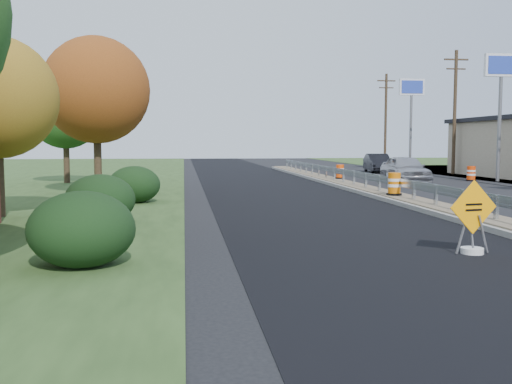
{
  "coord_description": "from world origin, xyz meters",
  "views": [
    {
      "loc": [
        -8.99,
        -17.43,
        2.45
      ],
      "look_at": [
        -7.04,
        -2.0,
        1.1
      ],
      "focal_mm": 40.0,
      "sensor_mm": 36.0,
      "label": 1
    }
  ],
  "objects": [
    {
      "name": "median",
      "position": [
        0.0,
        8.0,
        0.11
      ],
      "size": [
        1.6,
        55.0,
        0.23
      ],
      "color": "gray",
      "rests_on": "ground"
    },
    {
      "name": "pylon_sign_north",
      "position": [
        10.5,
        30.0,
        6.48
      ],
      "size": [
        2.2,
        0.3,
        7.9
      ],
      "color": "slate",
      "rests_on": "ground"
    },
    {
      "name": "hedge_north",
      "position": [
        -11.0,
        6.0,
        0.76
      ],
      "size": [
        2.09,
        2.09,
        1.52
      ],
      "primitive_type": "ellipsoid",
      "color": "black",
      "rests_on": "ground"
    },
    {
      "name": "barrel_shoulder_mid",
      "position": [
        9.2,
        16.86,
        0.46
      ],
      "size": [
        0.65,
        0.65,
        0.95
      ],
      "color": "black",
      "rests_on": "ground"
    },
    {
      "name": "utility_pole_nmid",
      "position": [
        11.5,
        24.0,
        4.93
      ],
      "size": [
        1.9,
        0.26,
        9.4
      ],
      "color": "#473523",
      "rests_on": "ground"
    },
    {
      "name": "car_silver",
      "position": [
        4.17,
        15.29,
        0.85
      ],
      "size": [
        2.36,
        5.12,
        1.7
      ],
      "primitive_type": "imported",
      "rotation": [
        0.0,
        0.0,
        -0.07
      ],
      "color": "#B0B0B4",
      "rests_on": "ground"
    },
    {
      "name": "barrel_median_far",
      "position": [
        0.55,
        16.72,
        0.64
      ],
      "size": [
        0.59,
        0.59,
        0.86
      ],
      "color": "black",
      "rests_on": "median"
    },
    {
      "name": "barrel_shoulder_far",
      "position": [
        8.64,
        27.82,
        0.4
      ],
      "size": [
        0.57,
        0.57,
        0.83
      ],
      "color": "black",
      "rests_on": "ground"
    },
    {
      "name": "hedge_mid",
      "position": [
        -11.5,
        0.0,
        0.76
      ],
      "size": [
        2.09,
        2.09,
        1.52
      ],
      "primitive_type": "ellipsoid",
      "color": "black",
      "rests_on": "ground"
    },
    {
      "name": "pylon_sign_mid",
      "position": [
        10.5,
        16.0,
        6.48
      ],
      "size": [
        2.2,
        0.3,
        7.9
      ],
      "color": "slate",
      "rests_on": "ground"
    },
    {
      "name": "milled_overlay",
      "position": [
        -4.4,
        10.0,
        0.01
      ],
      "size": [
        7.2,
        120.0,
        0.01
      ],
      "primitive_type": "cube",
      "color": "black",
      "rests_on": "ground"
    },
    {
      "name": "car_dark_mid",
      "position": [
        6.8,
        27.71,
        0.77
      ],
      "size": [
        2.24,
        4.85,
        1.54
      ],
      "primitive_type": "imported",
      "rotation": [
        0.0,
        0.0,
        -0.13
      ],
      "color": "black",
      "rests_on": "ground"
    },
    {
      "name": "caution_sign",
      "position": [
        -2.71,
        -5.74,
        0.42
      ],
      "size": [
        1.17,
        0.49,
        1.64
      ],
      "rotation": [
        0.0,
        0.0,
        0.18
      ],
      "color": "white",
      "rests_on": "ground"
    },
    {
      "name": "tree_near_back",
      "position": [
        -16.0,
        18.0,
        4.21
      ],
      "size": [
        4.29,
        4.29,
        6.37
      ],
      "color": "#473523",
      "rests_on": "ground"
    },
    {
      "name": "tree_near_red",
      "position": [
        -13.0,
        10.0,
        4.86
      ],
      "size": [
        4.95,
        4.95,
        7.35
      ],
      "color": "#473523",
      "rests_on": "ground"
    },
    {
      "name": "hedge_south",
      "position": [
        -11.0,
        -6.0,
        0.76
      ],
      "size": [
        2.09,
        2.09,
        1.52
      ],
      "primitive_type": "ellipsoid",
      "color": "black",
      "rests_on": "ground"
    },
    {
      "name": "ground",
      "position": [
        0.0,
        0.0,
        0.0
      ],
      "size": [
        140.0,
        140.0,
        0.0
      ],
      "primitive_type": "plane",
      "color": "black",
      "rests_on": "ground"
    },
    {
      "name": "guardrail",
      "position": [
        0.0,
        9.0,
        0.73
      ],
      "size": [
        0.1,
        46.15,
        0.72
      ],
      "color": "silver",
      "rests_on": "median"
    },
    {
      "name": "barrel_median_mid",
      "position": [
        -0.18,
        5.64,
        0.69
      ],
      "size": [
        0.65,
        0.65,
        0.95
      ],
      "color": "black",
      "rests_on": "median"
    },
    {
      "name": "utility_pole_north",
      "position": [
        11.5,
        39.0,
        4.93
      ],
      "size": [
        1.9,
        0.26,
        9.4
      ],
      "color": "#473523",
      "rests_on": "ground"
    }
  ]
}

